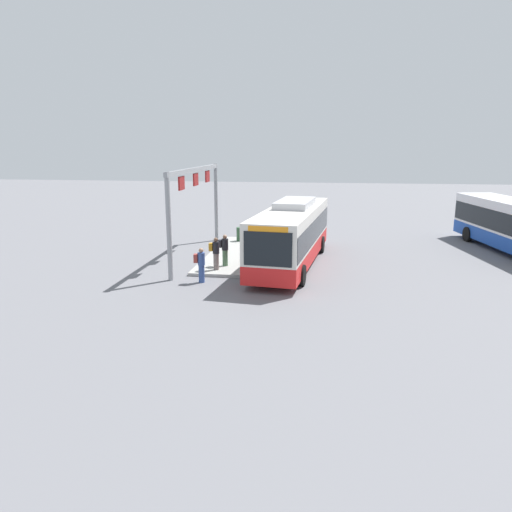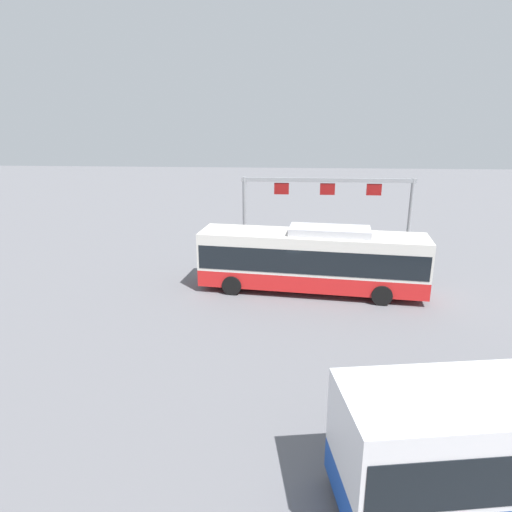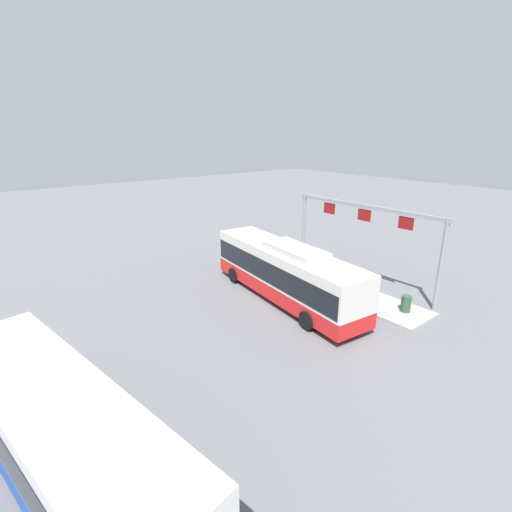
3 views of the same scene
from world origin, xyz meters
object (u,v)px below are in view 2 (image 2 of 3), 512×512
(trash_bin, at_px, (401,260))
(bus_main, at_px, (311,258))
(person_boarding, at_px, (240,251))
(person_waiting_mid, at_px, (270,251))
(person_waiting_near, at_px, (285,252))

(trash_bin, bearing_deg, bus_main, 34.50)
(person_boarding, relative_size, person_waiting_mid, 1.00)
(person_waiting_mid, distance_m, trash_bin, 7.77)
(person_boarding, height_order, person_waiting_near, person_waiting_near)
(bus_main, bearing_deg, person_waiting_near, -61.91)
(bus_main, xyz_separation_m, trash_bin, (-5.51, -3.78, -1.20))
(bus_main, relative_size, person_waiting_near, 6.97)
(bus_main, xyz_separation_m, person_waiting_mid, (2.25, -3.73, -0.76))
(bus_main, distance_m, trash_bin, 6.79)
(person_waiting_near, bearing_deg, trash_bin, 99.61)
(bus_main, xyz_separation_m, person_waiting_near, (1.36, -3.44, -0.76))
(bus_main, relative_size, person_waiting_mid, 6.97)
(person_waiting_mid, bearing_deg, bus_main, 32.01)
(person_boarding, xyz_separation_m, person_waiting_near, (-2.76, 0.58, 0.16))
(bus_main, bearing_deg, person_waiting_mid, -52.45)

